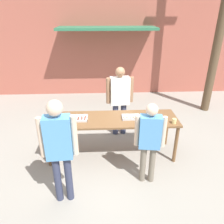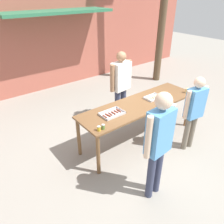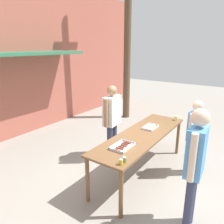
{
  "view_description": "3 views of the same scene",
  "coord_description": "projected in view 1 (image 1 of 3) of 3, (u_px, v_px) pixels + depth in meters",
  "views": [
    {
      "loc": [
        -0.19,
        -4.05,
        2.96
      ],
      "look_at": [
        0.0,
        0.0,
        1.04
      ],
      "focal_mm": 35.0,
      "sensor_mm": 36.0,
      "label": 1
    },
    {
      "loc": [
        -2.94,
        -2.81,
        2.97
      ],
      "look_at": [
        -0.73,
        0.01,
        0.94
      ],
      "focal_mm": 35.0,
      "sensor_mm": 36.0,
      "label": 2
    },
    {
      "loc": [
        -3.7,
        -1.83,
        2.59
      ],
      "look_at": [
        0.23,
        0.9,
        1.14
      ],
      "focal_mm": 35.0,
      "sensor_mm": 36.0,
      "label": 3
    }
  ],
  "objects": [
    {
      "name": "beer_cup",
      "position": [
        174.0,
        121.0,
        4.34
      ],
      "size": [
        0.09,
        0.09,
        0.1
      ],
      "color": "#DBC67A",
      "rests_on": "serving_table"
    },
    {
      "name": "condiment_jar_ketchup",
      "position": [
        53.0,
        125.0,
        4.22
      ],
      "size": [
        0.06,
        0.06,
        0.09
      ],
      "color": "#567A38",
      "rests_on": "serving_table"
    },
    {
      "name": "person_server_behind_table",
      "position": [
        120.0,
        96.0,
        5.31
      ],
      "size": [
        0.67,
        0.3,
        1.75
      ],
      "rotation": [
        0.0,
        0.0,
        0.11
      ],
      "color": "#333851",
      "rests_on": "ground"
    },
    {
      "name": "food_tray_sausages",
      "position": [
        77.0,
        119.0,
        4.52
      ],
      "size": [
        0.45,
        0.29,
        0.04
      ],
      "color": "silver",
      "rests_on": "serving_table"
    },
    {
      "name": "person_customer_holding_hotdog",
      "position": [
        59.0,
        144.0,
        3.3
      ],
      "size": [
        0.58,
        0.25,
        1.83
      ],
      "rotation": [
        0.0,
        0.0,
        3.21
      ],
      "color": "#333851",
      "rests_on": "ground"
    },
    {
      "name": "person_customer_with_cup",
      "position": [
        150.0,
        138.0,
        3.77
      ],
      "size": [
        0.53,
        0.25,
        1.58
      ],
      "rotation": [
        0.0,
        0.0,
        3.0
      ],
      "color": "#756B5B",
      "rests_on": "ground"
    },
    {
      "name": "condiment_jar_mustard",
      "position": [
        49.0,
        125.0,
        4.22
      ],
      "size": [
        0.06,
        0.06,
        0.09
      ],
      "color": "gold",
      "rests_on": "serving_table"
    },
    {
      "name": "building_facade_back",
      "position": [
        106.0,
        31.0,
        7.56
      ],
      "size": [
        12.0,
        1.11,
        4.5
      ],
      "color": "#A85647",
      "rests_on": "ground"
    },
    {
      "name": "food_tray_buns",
      "position": [
        131.0,
        117.0,
        4.57
      ],
      "size": [
        0.38,
        0.24,
        0.05
      ],
      "color": "silver",
      "rests_on": "serving_table"
    },
    {
      "name": "ground_plane",
      "position": [
        112.0,
        154.0,
        4.94
      ],
      "size": [
        24.0,
        24.0,
        0.0
      ],
      "primitive_type": "plane",
      "color": "gray"
    },
    {
      "name": "serving_table",
      "position": [
        112.0,
        122.0,
        4.59
      ],
      "size": [
        2.74,
        0.8,
        0.89
      ],
      "color": "brown",
      "rests_on": "ground"
    }
  ]
}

